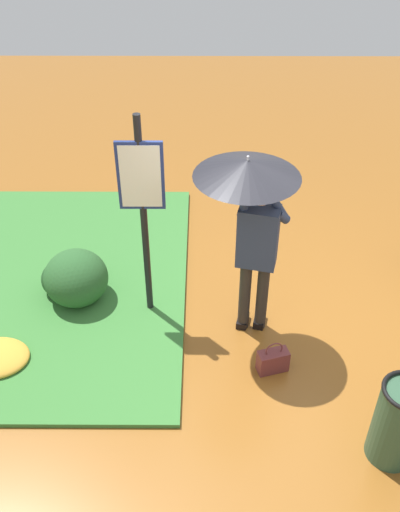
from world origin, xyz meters
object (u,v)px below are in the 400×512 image
info_sign_post (142,199)px  handbag (273,361)px  trash_bin (398,422)px  person_with_umbrella (252,204)px

info_sign_post → handbag: size_ratio=6.22×
info_sign_post → trash_bin: 2.99m
info_sign_post → trash_bin: (-2.17, 1.77, -1.03)m
info_sign_post → trash_bin: bearing=140.8°
person_with_umbrella → trash_bin: 2.22m
trash_bin → info_sign_post: bearing=-39.2°
person_with_umbrella → handbag: size_ratio=5.53×
handbag → trash_bin: bearing=134.4°
person_with_umbrella → trash_bin: (-1.15, 1.53, -1.13)m
person_with_umbrella → info_sign_post: info_sign_post is taller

